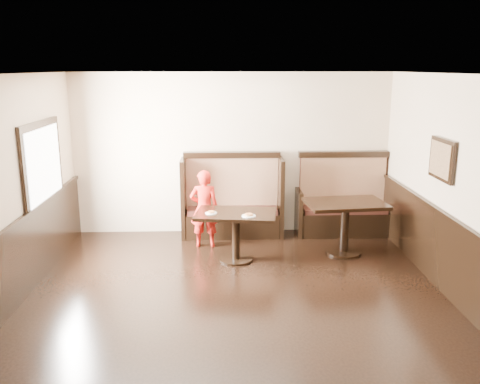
{
  "coord_description": "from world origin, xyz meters",
  "views": [
    {
      "loc": [
        -0.18,
        -5.25,
        2.88
      ],
      "look_at": [
        0.1,
        2.35,
        1.0
      ],
      "focal_mm": 38.0,
      "sensor_mm": 36.0,
      "label": 1
    }
  ],
  "objects_px": {
    "booth_neighbor": "(343,207)",
    "child": "(204,209)",
    "booth_main": "(232,205)",
    "table_main": "(236,224)",
    "table_neighbor": "(345,215)"
  },
  "relations": [
    {
      "from": "booth_main",
      "to": "table_main",
      "type": "bearing_deg",
      "value": -88.72
    },
    {
      "from": "booth_neighbor",
      "to": "child",
      "type": "height_order",
      "value": "booth_neighbor"
    },
    {
      "from": "booth_main",
      "to": "booth_neighbor",
      "type": "relative_size",
      "value": 1.06
    },
    {
      "from": "booth_main",
      "to": "table_main",
      "type": "distance_m",
      "value": 1.25
    },
    {
      "from": "booth_neighbor",
      "to": "table_neighbor",
      "type": "xyz_separation_m",
      "value": [
        -0.2,
        -1.0,
        0.15
      ]
    },
    {
      "from": "booth_neighbor",
      "to": "table_main",
      "type": "relative_size",
      "value": 1.29
    },
    {
      "from": "booth_neighbor",
      "to": "child",
      "type": "bearing_deg",
      "value": -166.13
    },
    {
      "from": "booth_main",
      "to": "table_neighbor",
      "type": "relative_size",
      "value": 1.37
    },
    {
      "from": "booth_neighbor",
      "to": "booth_main",
      "type": "bearing_deg",
      "value": 179.95
    },
    {
      "from": "booth_main",
      "to": "table_neighbor",
      "type": "bearing_deg",
      "value": -29.75
    },
    {
      "from": "table_main",
      "to": "table_neighbor",
      "type": "relative_size",
      "value": 1.0
    },
    {
      "from": "table_neighbor",
      "to": "booth_main",
      "type": "bearing_deg",
      "value": 144.34
    },
    {
      "from": "booth_neighbor",
      "to": "child",
      "type": "xyz_separation_m",
      "value": [
        -2.42,
        -0.6,
        0.16
      ]
    },
    {
      "from": "child",
      "to": "table_neighbor",
      "type": "bearing_deg",
      "value": 170.78
    },
    {
      "from": "table_main",
      "to": "table_neighbor",
      "type": "bearing_deg",
      "value": 16.04
    }
  ]
}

